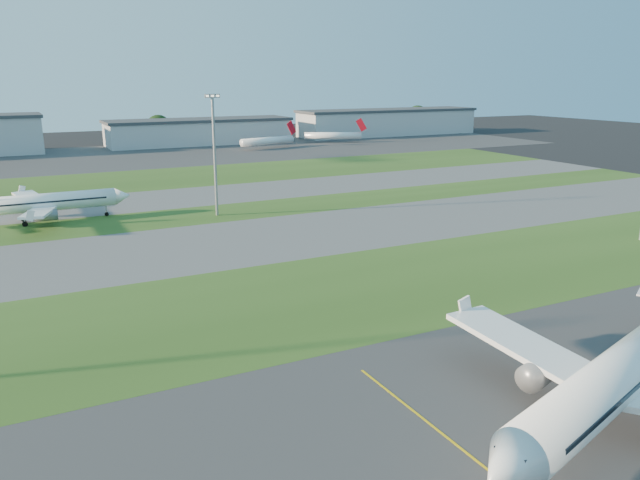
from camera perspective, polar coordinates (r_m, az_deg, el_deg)
grass_strip_a at (r=81.81m, az=-7.20°, el=-6.35°), size 300.00×34.00×0.01m
taxiway_a at (r=111.96m, az=-13.03°, el=-0.82°), size 300.00×32.00×0.01m
grass_strip_b at (r=135.70m, az=-15.67°, el=1.71°), size 300.00×18.00×0.01m
taxiway_b at (r=156.90m, az=-17.33°, el=3.29°), size 300.00×26.00×0.01m
grass_strip_c at (r=189.06m, az=-19.13°, el=5.00°), size 300.00×40.00×0.01m
apron_far at (r=248.09m, az=-21.20°, el=6.95°), size 400.00×80.00×0.01m
airliner_parked at (r=60.04m, az=25.77°, el=-11.05°), size 41.02×34.55×13.19m
airliner_taxiing at (r=140.70m, az=-24.32°, el=3.07°), size 36.65×31.13×11.45m
mini_jet_near at (r=265.34m, az=-4.79°, el=9.04°), size 28.13×9.54×9.48m
mini_jet_far at (r=288.43m, az=1.22°, el=9.53°), size 26.97×13.18×9.48m
light_mast_centre at (r=135.05m, az=-9.64°, el=8.37°), size 3.20×0.70×25.80m
hangar_east at (r=287.54m, az=-10.94°, el=9.73°), size 81.60×23.00×11.20m
hangar_far_east at (r=329.74m, az=6.24°, el=10.69°), size 96.90×23.00×13.20m
tree_mid_west at (r=287.05m, az=-26.25°, el=8.54°), size 9.90×9.90×10.80m
tree_mid_east at (r=297.21m, az=-14.55°, el=9.91°), size 11.55×11.55×12.60m
tree_east at (r=320.40m, az=-1.07°, el=10.57°), size 10.45×10.45×11.40m
tree_far_east at (r=359.83m, az=8.90°, el=11.06°), size 12.65×12.65×13.80m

